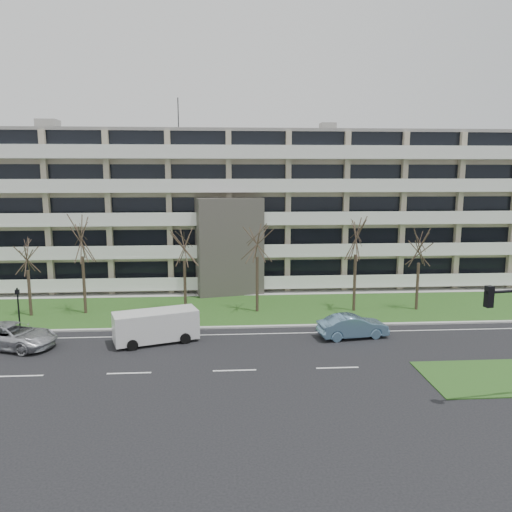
{
  "coord_description": "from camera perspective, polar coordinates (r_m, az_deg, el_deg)",
  "views": [
    {
      "loc": [
        -0.58,
        -27.23,
        11.23
      ],
      "look_at": [
        1.9,
        10.0,
        5.0
      ],
      "focal_mm": 35.0,
      "sensor_mm": 36.0,
      "label": 1
    }
  ],
  "objects": [
    {
      "name": "lane_edge_line",
      "position": [
        35.55,
        -2.71,
        -8.94
      ],
      "size": [
        90.0,
        0.12,
        0.01
      ],
      "primitive_type": "cube",
      "color": "white",
      "rests_on": "ground"
    },
    {
      "name": "ground",
      "position": [
        29.46,
        -2.46,
        -12.94
      ],
      "size": [
        160.0,
        160.0,
        0.0
      ],
      "primitive_type": "plane",
      "color": "black",
      "rests_on": "ground"
    },
    {
      "name": "tree_3",
      "position": [
        40.27,
        -8.24,
        1.71
      ],
      "size": [
        3.76,
        3.76,
        7.53
      ],
      "color": "#382B21",
      "rests_on": "ground"
    },
    {
      "name": "white_van",
      "position": [
        34.28,
        -11.27,
        -7.58
      ],
      "size": [
        5.86,
        3.68,
        2.13
      ],
      "rotation": [
        0.0,
        0.0,
        0.32
      ],
      "color": "silver",
      "rests_on": "ground"
    },
    {
      "name": "sidewalk",
      "position": [
        47.08,
        -3.0,
        -4.28
      ],
      "size": [
        90.0,
        2.0,
        0.08
      ],
      "primitive_type": "cube",
      "color": "#B2B2AD",
      "rests_on": "ground"
    },
    {
      "name": "grass_verge",
      "position": [
        41.76,
        -2.89,
        -6.09
      ],
      "size": [
        90.0,
        10.0,
        0.06
      ],
      "primitive_type": "cube",
      "color": "#254C19",
      "rests_on": "ground"
    },
    {
      "name": "tree_4",
      "position": [
        39.79,
        0.14,
        2.41
      ],
      "size": [
        4.07,
        4.07,
        8.14
      ],
      "color": "#382B21",
      "rests_on": "ground"
    },
    {
      "name": "pedestrian_signal",
      "position": [
        40.66,
        -25.55,
        -4.77
      ],
      "size": [
        0.28,
        0.22,
        2.94
      ],
      "rotation": [
        0.0,
        0.0,
        -0.0
      ],
      "color": "black",
      "rests_on": "ground"
    },
    {
      "name": "grass_median",
      "position": [
        31.22,
        24.98,
        -12.47
      ],
      "size": [
        7.0,
        5.0,
        0.06
      ],
      "primitive_type": "cube",
      "color": "#254C19",
      "rests_on": "ground"
    },
    {
      "name": "apartment_building",
      "position": [
        52.67,
        -3.19,
        5.53
      ],
      "size": [
        60.5,
        15.1,
        18.75
      ],
      "color": "tan",
      "rests_on": "ground"
    },
    {
      "name": "tree_6",
      "position": [
        42.59,
        18.19,
        1.28
      ],
      "size": [
        3.54,
        3.54,
        7.09
      ],
      "color": "#382B21",
      "rests_on": "ground"
    },
    {
      "name": "silver_pickup",
      "position": [
        36.38,
        -26.08,
        -8.17
      ],
      "size": [
        6.32,
        4.29,
        1.61
      ],
      "primitive_type": "imported",
      "rotation": [
        0.0,
        0.0,
        1.26
      ],
      "color": "silver",
      "rests_on": "ground"
    },
    {
      "name": "curb",
      "position": [
        36.96,
        -2.76,
        -8.12
      ],
      "size": [
        90.0,
        0.35,
        0.12
      ],
      "primitive_type": "cube",
      "color": "#B2B2AD",
      "rests_on": "ground"
    },
    {
      "name": "tree_1",
      "position": [
        42.69,
        -24.76,
        0.4
      ],
      "size": [
        3.31,
        3.31,
        6.61
      ],
      "color": "#382B21",
      "rests_on": "ground"
    },
    {
      "name": "tree_5",
      "position": [
        40.79,
        11.39,
        2.72
      ],
      "size": [
        4.21,
        4.21,
        8.43
      ],
      "color": "#382B21",
      "rests_on": "ground"
    },
    {
      "name": "blue_sedan",
      "position": [
        35.33,
        11.0,
        -7.88
      ],
      "size": [
        5.01,
        2.39,
        1.58
      ],
      "primitive_type": "imported",
      "rotation": [
        0.0,
        0.0,
        1.72
      ],
      "color": "#6A95B7",
      "rests_on": "ground"
    },
    {
      "name": "tree_2",
      "position": [
        41.61,
        -19.36,
        2.42
      ],
      "size": [
        4.18,
        4.18,
        8.36
      ],
      "color": "#382B21",
      "rests_on": "ground"
    }
  ]
}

